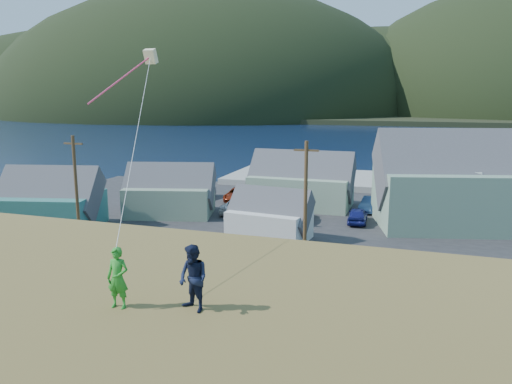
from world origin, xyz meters
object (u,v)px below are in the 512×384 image
Objects in this scene: shed_white at (270,217)px; shed_palegreen_far at (301,181)px; wharf at (321,179)px; kite_flyer_green at (118,278)px; shed_palegreen_near at (170,192)px; shed_teal at (50,201)px; kite_flyer_navy at (193,278)px.

shed_palegreen_far reaches higher than shed_white.
kite_flyer_green reaches higher than wharf.
shed_palegreen_far reaches higher than shed_palegreen_near.
wharf is 2.58× the size of shed_teal.
shed_palegreen_far is 43.32m from kite_flyer_navy.
shed_white is 4.85× the size of kite_flyer_green.
shed_white is 30.45m from kite_flyer_green.
shed_white reaches higher than wharf.
shed_white is 30.41m from kite_flyer_navy.
shed_palegreen_near is 0.90× the size of shed_palegreen_far.
shed_palegreen_far is at bearing 124.97° from kite_flyer_navy.
shed_white is 0.65× the size of shed_palegreen_far.
kite_flyer_navy reaches higher than shed_teal.
kite_flyer_green is 0.93× the size of kite_flyer_navy.
kite_flyer_green is at bearing -84.17° from wharf.
kite_flyer_navy is (6.68, -29.08, 5.89)m from shed_white.
shed_teal is at bearing 161.07° from kite_flyer_navy.
kite_flyer_navy is (1.80, 0.40, 0.05)m from kite_flyer_green.
wharf is at bearing 51.25° from shed_palegreen_near.
shed_teal is 20.39m from shed_white.
wharf is at bearing 93.18° from shed_palegreen_far.
shed_palegreen_near reaches higher than wharf.
kite_flyer_green is (25.09, -26.82, 5.33)m from shed_teal.
shed_teal is at bearing -149.62° from shed_palegreen_near.
kite_flyer_green reaches higher than shed_palegreen_far.
shed_palegreen_far is (11.85, 8.00, 0.42)m from shed_palegreen_near.
shed_palegreen_near is at bearing -145.68° from shed_palegreen_far.
kite_flyer_navy is (26.89, -26.42, 5.38)m from shed_teal.
kite_flyer_green is (5.22, -42.84, 5.08)m from shed_palegreen_far.
wharf is at bearing 123.16° from kite_flyer_navy.
shed_teal is 6.69× the size of kite_flyer_green.
shed_palegreen_far is at bearing 93.58° from kite_flyer_green.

